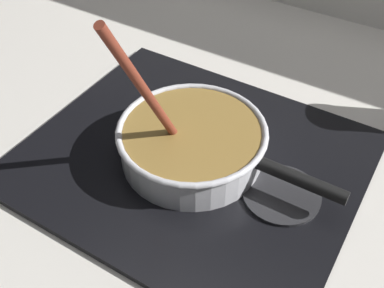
% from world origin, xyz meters
% --- Properties ---
extents(ground, '(2.40, 1.60, 0.04)m').
position_xyz_m(ground, '(0.00, 0.00, -0.02)').
color(ground, beige).
extents(hob_plate, '(0.56, 0.48, 0.01)m').
position_xyz_m(hob_plate, '(-0.02, 0.15, 0.01)').
color(hob_plate, black).
rests_on(hob_plate, ground).
extents(burner_ring, '(0.20, 0.20, 0.01)m').
position_xyz_m(burner_ring, '(-0.02, 0.15, 0.02)').
color(burner_ring, '#592D0C').
rests_on(burner_ring, hob_plate).
extents(spare_burner, '(0.12, 0.12, 0.01)m').
position_xyz_m(spare_burner, '(0.15, 0.15, 0.01)').
color(spare_burner, '#262628').
rests_on(spare_burner, hob_plate).
extents(cooking_pan, '(0.39, 0.28, 0.32)m').
position_xyz_m(cooking_pan, '(-0.01, 0.15, 0.05)').
color(cooking_pan, silver).
rests_on(cooking_pan, hob_plate).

